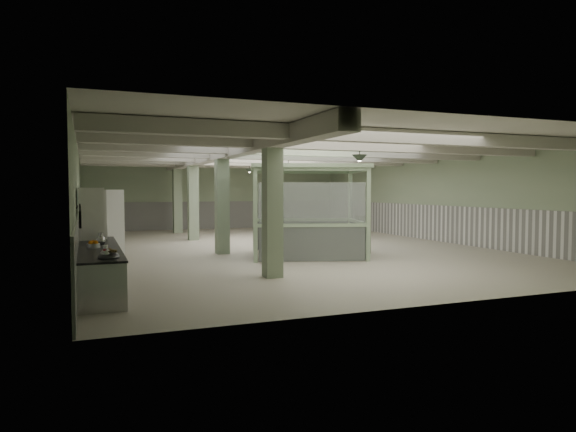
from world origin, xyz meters
name	(u,v)px	position (x,y,z in m)	size (l,w,h in m)	color
floor	(281,247)	(0.00, 0.00, 0.00)	(20.00, 20.00, 0.00)	beige
ceiling	(281,151)	(0.00, 0.00, 3.60)	(14.00, 20.00, 0.02)	white
wall_back	(217,196)	(0.00, 10.00, 1.80)	(14.00, 0.02, 3.60)	#9EB08D
wall_front	(466,209)	(0.00, -10.00, 1.80)	(14.00, 0.02, 3.60)	#9EB08D
wall_left	(78,201)	(-7.00, 0.00, 1.80)	(0.02, 20.00, 3.60)	#9EB08D
wall_right	(435,198)	(7.00, 0.00, 1.80)	(0.02, 20.00, 3.60)	#9EB08D
wainscot_left	(80,233)	(-6.97, 0.00, 0.75)	(0.05, 19.90, 1.50)	white
wainscot_right	(435,223)	(6.97, 0.00, 0.75)	(0.05, 19.90, 1.50)	white
wainscot_back	(217,215)	(0.00, 9.97, 0.75)	(13.90, 0.05, 1.50)	white
girder	(215,155)	(-2.50, 0.00, 3.38)	(0.45, 19.90, 0.40)	beige
beam_a	(394,136)	(0.00, -7.50, 3.42)	(13.90, 0.35, 0.32)	beige
beam_b	(344,145)	(0.00, -5.00, 3.42)	(13.90, 0.35, 0.32)	beige
beam_c	(308,151)	(0.00, -2.50, 3.42)	(13.90, 0.35, 0.32)	beige
beam_d	(281,156)	(0.00, 0.00, 3.42)	(13.90, 0.35, 0.32)	beige
beam_e	(260,159)	(0.00, 2.50, 3.42)	(13.90, 0.35, 0.32)	beige
beam_f	(242,162)	(0.00, 5.00, 3.42)	(13.90, 0.35, 0.32)	beige
beam_g	(228,165)	(0.00, 7.50, 3.42)	(13.90, 0.35, 0.32)	beige
column_a	(272,205)	(-2.50, -6.00, 1.80)	(0.42, 0.42, 3.60)	#94A988
column_b	(222,200)	(-2.50, -1.00, 1.80)	(0.42, 0.42, 3.60)	#94A988
column_c	(193,198)	(-2.50, 4.00, 1.80)	(0.42, 0.42, 3.60)	#94A988
column_d	(177,197)	(-2.50, 8.00, 1.80)	(0.42, 0.42, 3.60)	#94A988
hook_rail	(77,207)	(-6.93, -7.60, 1.85)	(0.02, 0.02, 1.20)	black
pendant_front	(360,159)	(0.50, -5.00, 3.05)	(0.44, 0.44, 0.22)	#2F3C2D
pendant_mid	(288,167)	(0.50, 0.50, 3.05)	(0.44, 0.44, 0.22)	#2F3C2D
pendant_back	(250,171)	(0.50, 5.50, 3.05)	(0.44, 0.44, 0.22)	#2F3C2D
prep_counter	(99,267)	(-6.54, -5.93, 0.46)	(0.88, 5.04, 0.91)	#B1B1B5
pitcher_near	(105,252)	(-6.46, -8.01, 1.03)	(0.18, 0.20, 0.26)	#B1B1B5
pitcher_far	(101,239)	(-6.48, -5.57, 1.05)	(0.20, 0.23, 0.29)	#B1B1B5
veg_colander	(109,254)	(-6.41, -7.94, 0.99)	(0.40, 0.40, 0.18)	#39393E
orange_bowl	(93,246)	(-6.64, -6.08, 0.95)	(0.27, 0.27, 0.10)	#B2B2B7
skillet_near	(80,220)	(-6.88, -7.98, 1.63)	(0.31, 0.31, 0.04)	black
skillet_far	(81,218)	(-6.88, -7.16, 1.63)	(0.24, 0.24, 0.03)	black
walkin_cooler	(92,229)	(-6.62, -3.11, 1.12)	(1.10, 2.44, 2.23)	white
guard_booth	(307,196)	(-0.07, -2.59, 1.95)	(4.40, 4.03, 2.95)	#A9C79F
filing_cabinet	(363,234)	(2.04, -2.53, 0.65)	(0.42, 0.60, 1.29)	#56594A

